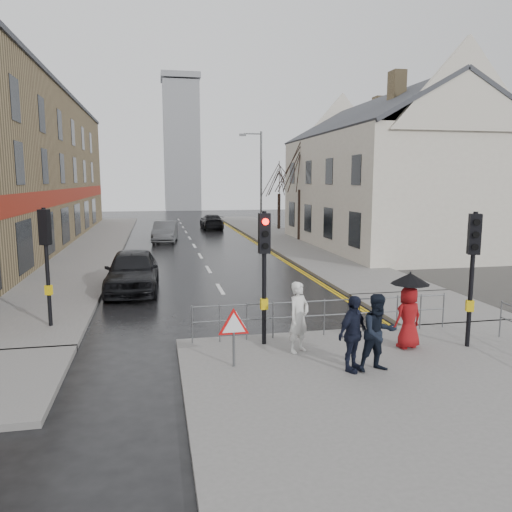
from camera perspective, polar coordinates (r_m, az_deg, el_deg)
name	(u,v)px	position (r m, az deg, el deg)	size (l,w,h in m)	color
ground	(258,352)	(12.82, 0.23, -10.91)	(120.00, 120.00, 0.00)	black
near_pavement	(444,398)	(10.81, 20.64, -14.94)	(10.00, 9.00, 0.14)	#605E5B
left_pavement	(95,243)	(35.32, -17.90, 1.37)	(4.00, 44.00, 0.14)	#605E5B
right_pavement	(276,236)	(38.13, 2.25, 2.30)	(4.00, 40.00, 0.14)	#605E5B
pavement_bridge_right	(429,307)	(17.82, 19.19, -5.54)	(4.00, 4.20, 0.14)	#605E5B
building_right_cream	(386,172)	(33.14, 14.64, 9.23)	(9.00, 16.40, 10.10)	beige
church_tower	(182,147)	(74.09, -8.50, 12.22)	(5.00, 5.00, 18.00)	gray
traffic_signal_near_left	(264,254)	(12.45, 0.95, 0.17)	(0.28, 0.27, 3.40)	black
traffic_signal_near_right	(473,256)	(13.37, 23.56, 0.04)	(0.34, 0.33, 3.40)	black
traffic_signal_far_left	(46,246)	(15.26, -22.88, 1.06)	(0.34, 0.33, 3.40)	black
guard_railing_front	(324,309)	(13.62, 7.82, -6.03)	(7.14, 0.04, 1.00)	#595B5E
warning_sign	(234,328)	(11.23, -2.56, -8.19)	(0.80, 0.07, 1.35)	#595B5E
street_lamp	(259,175)	(40.68, 0.34, 9.24)	(1.83, 0.25, 8.00)	#595B5E
tree_near	(300,168)	(35.27, 5.06, 10.00)	(2.40, 2.40, 6.58)	#2E2019
tree_far	(279,179)	(43.11, 2.66, 8.83)	(2.40, 2.40, 5.64)	#2E2019
pedestrian_a	(299,317)	(12.22, 4.91, -6.98)	(0.63, 0.42, 1.73)	silver
pedestrian_b	(378,333)	(11.30, 13.82, -8.53)	(0.84, 0.66, 1.73)	black
pedestrian_with_umbrella	(409,306)	(12.97, 17.09, -5.45)	(0.96, 0.96, 1.91)	maroon
pedestrian_d	(353,334)	(11.19, 11.00, -8.70)	(0.99, 0.41, 1.69)	black
car_parked	(133,271)	(19.91, -13.93, -1.64)	(1.94, 4.83, 1.65)	black
car_mid	(165,232)	(35.53, -10.34, 2.75)	(1.52, 4.37, 1.44)	#434548
car_far	(212,222)	(44.37, -5.10, 3.93)	(1.84, 4.53, 1.31)	black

